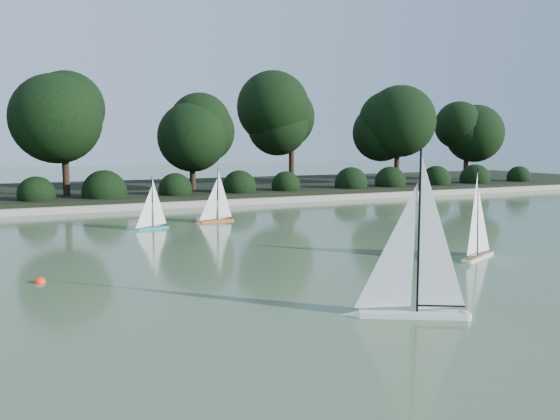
% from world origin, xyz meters
% --- Properties ---
extents(ground, '(80.00, 80.00, 0.00)m').
position_xyz_m(ground, '(0.00, 0.00, 0.00)').
color(ground, '#3B5533').
rests_on(ground, ground).
extents(pond_coping, '(40.00, 0.35, 0.18)m').
position_xyz_m(pond_coping, '(0.00, 9.00, 0.09)').
color(pond_coping, gray).
rests_on(pond_coping, ground).
extents(far_bank, '(40.00, 8.00, 0.30)m').
position_xyz_m(far_bank, '(0.00, 13.00, 0.15)').
color(far_bank, black).
rests_on(far_bank, ground).
extents(tree_line, '(26.31, 3.93, 4.39)m').
position_xyz_m(tree_line, '(1.23, 11.44, 2.64)').
color(tree_line, black).
rests_on(tree_line, ground).
extents(shrub_hedge, '(29.10, 1.10, 1.10)m').
position_xyz_m(shrub_hedge, '(0.00, 9.90, 0.45)').
color(shrub_hedge, black).
rests_on(shrub_hedge, ground).
extents(sailboat_white_a, '(1.34, 0.83, 1.94)m').
position_xyz_m(sailboat_white_a, '(-0.13, -1.85, 0.31)').
color(sailboat_white_a, white).
rests_on(sailboat_white_a, ground).
extents(sailboat_white_b, '(1.10, 0.64, 1.58)m').
position_xyz_m(sailboat_white_b, '(2.91, 0.16, 0.24)').
color(sailboat_white_b, white).
rests_on(sailboat_white_b, ground).
extents(sailboat_orange, '(1.01, 0.28, 1.37)m').
position_xyz_m(sailboat_orange, '(0.04, 5.81, 0.22)').
color(sailboat_orange, orange).
rests_on(sailboat_orange, ground).
extents(sailboat_teal, '(0.89, 0.42, 1.24)m').
position_xyz_m(sailboat_teal, '(-1.57, 5.32, 0.19)').
color(sailboat_teal, teal).
rests_on(sailboat_teal, ground).
extents(race_buoy, '(0.15, 0.15, 0.15)m').
position_xyz_m(race_buoy, '(-3.77, 1.32, 0.00)').
color(race_buoy, '#FF320D').
rests_on(race_buoy, ground).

